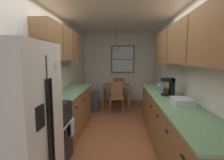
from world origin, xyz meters
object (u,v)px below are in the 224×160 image
dining_chair_far (119,89)px  table_serving_bowl (114,84)px  dining_chair_near (117,96)px  fruit_bowl (161,89)px  microwave_over_range (35,52)px  coffee_maker (169,86)px  stove_range (47,133)px  dish_rack (182,102)px  dining_table (116,89)px  trash_bin (94,101)px  mug_by_coffeemaker (159,85)px  refrigerator (17,127)px  storage_canister (59,92)px

dining_chair_far → table_serving_bowl: 0.65m
dining_chair_near → fruit_bowl: 1.62m
microwave_over_range → dining_chair_near: (1.09, 2.54, -1.18)m
coffee_maker → dining_chair_far: bearing=109.0°
stove_range → dish_rack: (2.04, 0.17, 0.48)m
dining_table → trash_bin: bearing=-139.1°
mug_by_coffeemaker → table_serving_bowl: mug_by_coffeemaker is taller
microwave_over_range → mug_by_coffeemaker: size_ratio=4.77×
dish_rack → coffee_maker: bearing=91.8°
coffee_maker → microwave_over_range: bearing=-158.8°
dining_table → fruit_bowl: 2.09m
refrigerator → dish_rack: refrigerator is taller
coffee_maker → dish_rack: 0.66m
refrigerator → coffee_maker: size_ratio=5.37×
dining_table → coffee_maker: 2.59m
mug_by_coffeemaker → table_serving_bowl: size_ratio=0.70×
microwave_over_range → storage_canister: size_ratio=2.92×
mug_by_coffeemaker → fruit_bowl: 0.37m
refrigerator → dining_chair_far: 4.57m
stove_range → mug_by_coffeemaker: (2.03, 1.72, 0.48)m
mug_by_coffeemaker → dish_rack: size_ratio=0.35×
dining_chair_near → coffee_maker: 2.08m
dining_table → dish_rack: (1.10, -2.96, 0.34)m
coffee_maker → dish_rack: (0.02, -0.65, -0.12)m
stove_range → table_serving_bowl: 3.27m
coffee_maker → storage_canister: bearing=-173.1°
fruit_bowl → dish_rack: bearing=-87.8°
trash_bin → fruit_bowl: 2.18m
storage_canister → coffee_maker: coffee_maker is taller
stove_range → dish_rack: bearing=4.8°
dining_chair_near → table_serving_bowl: dining_chair_near is taller
refrigerator → dining_chair_far: refrigerator is taller
microwave_over_range → dining_chair_near: bearing=66.7°
fruit_bowl → table_serving_bowl: bearing=122.5°
dining_chair_near → storage_canister: 2.25m
dining_chair_near → dining_chair_far: 1.18m
stove_range → dining_chair_far: 3.86m
dining_chair_near → storage_canister: storage_canister is taller
fruit_bowl → mug_by_coffeemaker: bearing=83.8°
storage_canister → coffee_maker: (2.02, 0.24, 0.07)m
dining_table → dining_chair_near: (0.04, -0.59, -0.10)m
microwave_over_range → dining_table: bearing=71.4°
trash_bin → dining_chair_far: bearing=57.9°
stove_range → storage_canister: (-0.01, 0.58, 0.53)m
storage_canister → fruit_bowl: (2.00, 0.78, -0.06)m
dining_chair_near → mug_by_coffeemaker: size_ratio=7.51×
dining_table → dish_rack: 3.17m
refrigerator → fruit_bowl: bearing=46.8°
refrigerator → dining_table: bearing=76.8°
dining_chair_near → dish_rack: size_ratio=2.65×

